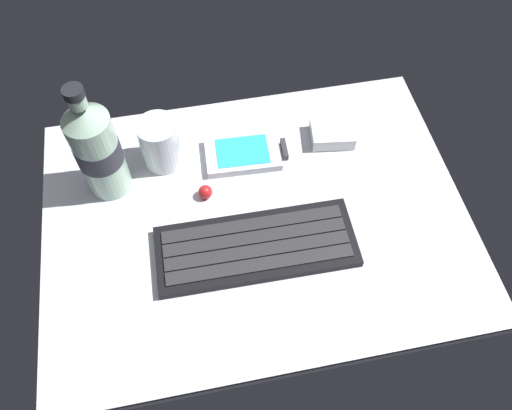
{
  "coord_description": "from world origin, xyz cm",
  "views": [
    {
      "loc": [
        -7.71,
        -39.6,
        67.26
      ],
      "look_at": [
        0.0,
        0.0,
        3.0
      ],
      "focal_mm": 36.14,
      "sensor_mm": 36.0,
      "label": 1
    }
  ],
  "objects": [
    {
      "name": "ground_plane",
      "position": [
        0.0,
        -0.23,
        -0.99
      ],
      "size": [
        64.0,
        48.0,
        2.8
      ],
      "color": "silver"
    },
    {
      "name": "keyboard",
      "position": [
        -1.07,
        -5.63,
        0.81
      ],
      "size": [
        29.17,
        11.45,
        1.7
      ],
      "color": "black",
      "rests_on": "ground_plane"
    },
    {
      "name": "handheld_device",
      "position": [
        0.66,
        11.49,
        0.73
      ],
      "size": [
        13.07,
        8.19,
        1.5
      ],
      "color": "silver",
      "rests_on": "ground_plane"
    },
    {
      "name": "juice_cup",
      "position": [
        -12.64,
        13.28,
        3.91
      ],
      "size": [
        6.4,
        6.4,
        8.5
      ],
      "color": "silver",
      "rests_on": "ground_plane"
    },
    {
      "name": "water_bottle",
      "position": [
        -21.36,
        10.13,
        9.01
      ],
      "size": [
        6.73,
        6.73,
        20.8
      ],
      "color": "#9EC1A8",
      "rests_on": "ground_plane"
    },
    {
      "name": "charger_block",
      "position": [
        15.33,
        12.46,
        1.2
      ],
      "size": [
        7.7,
        6.51,
        2.4
      ],
      "primitive_type": "cube",
      "rotation": [
        0.0,
        0.0,
        -0.14
      ],
      "color": "white",
      "rests_on": "ground_plane"
    },
    {
      "name": "trackball_mouse",
      "position": [
        -7.0,
        5.0,
        1.1
      ],
      "size": [
        2.2,
        2.2,
        2.2
      ],
      "primitive_type": "sphere",
      "color": "red",
      "rests_on": "ground_plane"
    }
  ]
}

